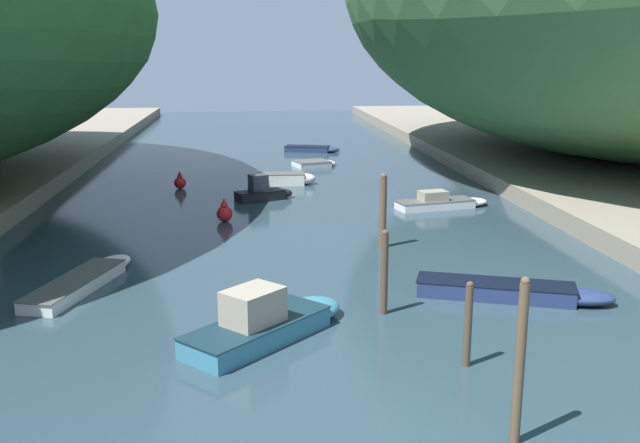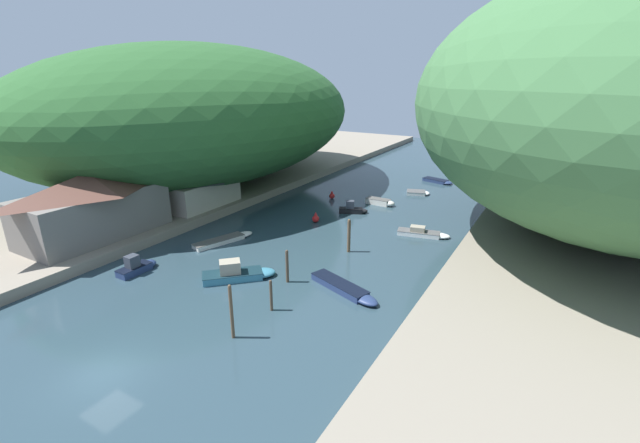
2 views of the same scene
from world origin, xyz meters
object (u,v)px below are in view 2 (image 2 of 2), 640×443
Objects in this scene: boat_mid_channel at (347,289)px; channel_buoy_near at (332,195)px; waterfront_building at (92,204)px; person_on_quay at (76,242)px; boat_small_dinghy at (239,273)px; boathouse_shed at (196,184)px; boat_far_right_bank at (226,239)px; channel_buoy_far at (316,218)px; boat_yellow_tender at (419,193)px; boat_moored_right at (137,266)px; boat_far_upstream at (439,181)px; boat_navy_launch at (424,233)px; boat_near_quay at (381,202)px; boat_red_skiff at (353,209)px.

boat_mid_channel is 5.99× the size of channel_buoy_near.
person_on_quay is at bearing -54.72° from waterfront_building.
person_on_quay reaches higher than boat_small_dinghy.
boathouse_shed is 1.46× the size of boat_far_right_bank.
channel_buoy_far is at bearing -72.05° from channel_buoy_near.
boat_yellow_tender is at bearing -152.95° from boat_mid_channel.
boat_small_dinghy is at bearing 22.82° from boat_moored_right.
boathouse_shed is (0.99, 12.14, -0.69)m from waterfront_building.
boat_small_dinghy is at bearing -35.12° from boathouse_shed.
boat_yellow_tender is at bearing 70.93° from boat_moored_right.
boat_moored_right is 19.26m from channel_buoy_far.
boat_far_right_bank is at bearing -95.53° from channel_buoy_near.
boat_far_upstream is 0.90× the size of boat_navy_launch.
boat_yellow_tender is at bearing 84.52° from boat_far_right_bank.
channel_buoy_near is (1.78, 18.37, 0.21)m from boat_far_right_bank.
boathouse_shed reaches higher than boat_near_quay.
boat_small_dinghy is 14.94m from channel_buoy_far.
boat_moored_right reaches higher than channel_buoy_near.
channel_buoy_far is at bearing 80.35° from boat_far_right_bank.
boat_red_skiff is 9.99m from boat_navy_launch.
boat_small_dinghy is 1.53× the size of boat_yellow_tender.
channel_buoy_near reaches higher than boat_navy_launch.
boat_yellow_tender is at bearing 40.77° from channel_buoy_near.
boat_moored_right is 27.41m from channel_buoy_near.
person_on_quay is at bearing -109.73° from boat_far_right_bank.
boathouse_shed is 2.74× the size of boat_moored_right.
boat_far_right_bank is (-14.91, 3.16, -0.05)m from boat_mid_channel.
boat_far_upstream is at bearing 179.50° from boat_navy_launch.
boat_yellow_tender is 2.91× the size of channel_buoy_far.
channel_buoy_far is at bearing -121.39° from boat_mid_channel.
boat_red_skiff is 4.96m from boat_near_quay.
waterfront_building is 25.51m from boat_mid_channel.
person_on_quay is at bearing -26.06° from boat_near_quay.
boathouse_shed is at bearing -61.26° from boat_yellow_tender.
boat_navy_launch is 11.10m from boat_near_quay.
boat_red_skiff is 0.55× the size of boat_far_right_bank.
boathouse_shed is 16.22m from boat_moored_right.
person_on_quay is (-7.63, -10.18, 1.72)m from boat_far_right_bank.
boat_red_skiff is (15.89, 9.06, -3.01)m from boathouse_shed.
boathouse_shed is 14.63m from channel_buoy_far.
boat_navy_launch reaches higher than boat_near_quay.
boat_red_skiff reaches higher than boat_far_upstream.
boat_red_skiff is 5.53m from channel_buoy_far.
channel_buoy_far is at bearing -92.80° from boat_navy_launch.
waterfront_building reaches higher than boat_navy_launch.
boat_far_upstream is at bearing 142.50° from boat_red_skiff.
boat_far_upstream is 23.19m from boat_navy_launch.
person_on_quay is at bearing -122.31° from channel_buoy_far.
boat_red_skiff reaches higher than boat_mid_channel.
waterfront_building is 32.04m from boat_near_quay.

